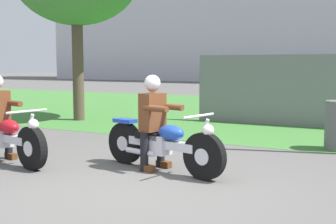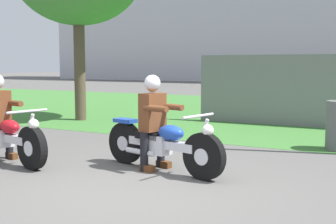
# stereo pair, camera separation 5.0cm
# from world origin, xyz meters

# --- Properties ---
(ground) EXTENTS (120.00, 120.00, 0.00)m
(ground) POSITION_xyz_m (0.00, 0.00, 0.00)
(ground) COLOR #565451
(grass_verge) EXTENTS (60.00, 12.00, 0.01)m
(grass_verge) POSITION_xyz_m (0.00, 9.57, 0.00)
(grass_verge) COLOR #3D7533
(grass_verge) RESTS_ON ground
(motorcycle_lead) EXTENTS (2.16, 0.80, 0.88)m
(motorcycle_lead) POSITION_xyz_m (-0.21, 1.11, 0.39)
(motorcycle_lead) COLOR black
(motorcycle_lead) RESTS_ON ground
(rider_lead) EXTENTS (0.62, 0.55, 1.40)m
(rider_lead) POSITION_xyz_m (-0.37, 1.15, 0.82)
(rider_lead) COLOR black
(rider_lead) RESTS_ON ground
(motorcycle_follow) EXTENTS (2.22, 0.81, 0.88)m
(motorcycle_follow) POSITION_xyz_m (-2.72, 0.47, 0.39)
(motorcycle_follow) COLOR black
(motorcycle_follow) RESTS_ON ground
(fence_segment) EXTENTS (7.00, 0.06, 1.80)m
(fence_segment) POSITION_xyz_m (1.43, 6.80, 0.90)
(fence_segment) COLOR slate
(fence_segment) RESTS_ON ground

